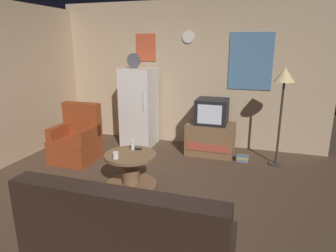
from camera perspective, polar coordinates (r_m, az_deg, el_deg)
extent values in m
plane|color=#4C3828|center=(3.98, -5.36, -13.73)|extent=(12.00, 12.00, 0.00)
cube|color=tan|center=(5.83, 3.85, 9.77)|extent=(5.20, 0.10, 2.72)
cube|color=teal|center=(5.59, 15.56, 11.84)|extent=(0.76, 0.02, 1.00)
cube|color=#C64C2D|center=(6.00, -4.26, 14.76)|extent=(0.40, 0.02, 0.52)
cylinder|color=silver|center=(5.74, 3.90, 16.66)|extent=(0.22, 0.03, 0.22)
cube|color=silver|center=(5.79, -5.54, 3.60)|extent=(0.60, 0.60, 1.50)
cylinder|color=silver|center=(5.40, -4.72, 4.90)|extent=(0.02, 0.02, 0.36)
cylinder|color=#4C4C51|center=(5.63, -6.59, 12.37)|extent=(0.26, 0.04, 0.26)
cube|color=brown|center=(5.42, 8.12, -2.41)|extent=(0.84, 0.52, 0.57)
cube|color=#AD4733|center=(5.20, 7.58, -4.17)|extent=(0.76, 0.01, 0.14)
cube|color=black|center=(5.29, 8.43, 2.79)|extent=(0.54, 0.50, 0.44)
cube|color=silver|center=(5.05, 7.95, 2.19)|extent=(0.41, 0.01, 0.33)
cylinder|color=#332D28|center=(5.31, 19.92, -6.79)|extent=(0.24, 0.24, 0.02)
cylinder|color=#332D28|center=(5.09, 20.63, 0.42)|extent=(0.04, 0.04, 1.40)
cone|color=#F2D18C|center=(4.96, 21.49, 9.14)|extent=(0.32, 0.32, 0.22)
cylinder|color=brown|center=(4.32, -7.03, -11.00)|extent=(0.72, 0.72, 0.04)
cylinder|color=brown|center=(4.23, -7.13, -8.35)|extent=(0.24, 0.24, 0.44)
cylinder|color=brown|center=(4.14, -7.23, -5.59)|extent=(0.72, 0.72, 0.04)
cylinder|color=silver|center=(4.27, -6.78, -3.56)|extent=(0.05, 0.05, 0.15)
cylinder|color=silver|center=(3.99, -9.99, -5.54)|extent=(0.08, 0.08, 0.09)
cube|color=black|center=(4.29, -6.11, -4.36)|extent=(0.15, 0.06, 0.02)
cube|color=maroon|center=(5.32, -17.30, -4.29)|extent=(0.68, 0.68, 0.40)
cube|color=maroon|center=(5.39, -16.15, 1.39)|extent=(0.68, 0.16, 0.56)
cube|color=maroon|center=(5.40, -20.00, -0.92)|extent=(0.12, 0.60, 0.20)
cube|color=maroon|center=(5.08, -14.97, -1.49)|extent=(0.12, 0.60, 0.20)
cube|color=black|center=(2.84, -6.72, -22.50)|extent=(1.70, 0.80, 0.40)
cube|color=black|center=(2.35, -10.24, -17.79)|extent=(1.70, 0.20, 0.52)
cube|color=#9059B7|center=(5.29, 14.06, -6.33)|extent=(0.20, 0.17, 0.03)
cube|color=#4D8F44|center=(5.28, 14.08, -6.08)|extent=(0.21, 0.18, 0.02)
cube|color=tan|center=(5.27, 14.09, -5.83)|extent=(0.19, 0.17, 0.03)
cube|color=slate|center=(5.26, 14.11, -5.55)|extent=(0.21, 0.12, 0.02)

